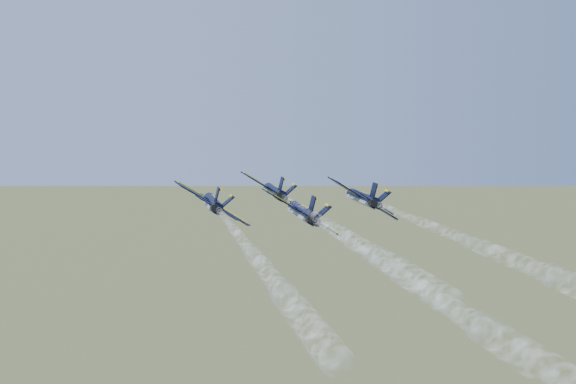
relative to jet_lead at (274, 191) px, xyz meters
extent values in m
cylinder|color=black|center=(0.01, -0.32, 0.03)|extent=(2.75, 12.70, 2.23)
cone|color=black|center=(0.32, 7.21, 0.03)|extent=(2.33, 2.56, 2.23)
ellipsoid|color=black|center=(0.42, 2.90, 0.47)|extent=(1.30, 2.33, 1.16)
cube|color=gray|center=(-0.32, -0.31, -0.49)|extent=(1.91, 11.37, 1.12)
cube|color=black|center=(-2.82, -0.97, 1.66)|extent=(5.41, 4.22, 3.07)
cube|color=yellow|center=(-2.70, 0.65, 1.75)|extent=(4.57, 1.57, 3.02)
cube|color=black|center=(2.66, -1.20, -1.77)|extent=(5.53, 4.51, 3.07)
cube|color=yellow|center=(2.78, 0.42, -1.69)|extent=(4.47, 1.93, 3.02)
cube|color=black|center=(-1.94, -6.27, 1.09)|extent=(2.55, 2.16, 1.42)
cube|color=black|center=(1.45, -6.41, -1.03)|extent=(2.60, 2.28, 1.42)
cube|color=black|center=(-0.20, -5.68, 1.59)|extent=(0.83, 2.12, 2.44)
cube|color=black|center=(1.17, -5.73, 0.73)|extent=(2.08, 2.17, 1.71)
cylinder|color=black|center=(-0.69, -6.99, 0.18)|extent=(1.49, 1.20, 1.44)
cylinder|color=black|center=(0.04, -7.02, -0.28)|extent=(1.49, 1.20, 1.44)
cylinder|color=black|center=(-11.09, -10.60, 0.03)|extent=(2.75, 12.70, 2.23)
cone|color=black|center=(-10.77, -3.07, 0.03)|extent=(2.33, 2.56, 2.23)
ellipsoid|color=black|center=(-10.67, -7.38, 0.47)|extent=(1.30, 2.33, 1.16)
cube|color=gray|center=(-11.41, -10.59, -0.49)|extent=(1.91, 11.37, 1.12)
cube|color=black|center=(-13.91, -11.25, 1.66)|extent=(5.41, 4.22, 3.07)
cube|color=yellow|center=(-13.79, -9.63, 1.75)|extent=(4.57, 1.57, 3.02)
cube|color=black|center=(-8.43, -11.48, -1.77)|extent=(5.53, 4.51, 3.07)
cube|color=yellow|center=(-8.31, -9.86, -1.69)|extent=(4.47, 1.93, 3.02)
cube|color=black|center=(-13.03, -16.55, 1.09)|extent=(2.55, 2.16, 1.42)
cube|color=black|center=(-9.64, -16.69, -1.03)|extent=(2.60, 2.28, 1.42)
cube|color=black|center=(-11.29, -15.96, 1.59)|extent=(0.83, 2.12, 2.44)
cube|color=black|center=(-9.92, -16.01, 0.73)|extent=(2.08, 2.17, 1.71)
cylinder|color=black|center=(-11.78, -17.27, 0.18)|extent=(1.49, 1.20, 1.44)
cylinder|color=black|center=(-11.05, -17.30, -0.28)|extent=(1.49, 1.20, 1.44)
cylinder|color=black|center=(11.26, -10.48, 0.03)|extent=(2.75, 12.70, 2.23)
cone|color=black|center=(11.57, -2.94, 0.03)|extent=(2.33, 2.56, 2.23)
ellipsoid|color=black|center=(11.67, -7.26, 0.47)|extent=(1.30, 2.33, 1.16)
cube|color=gray|center=(10.93, -10.47, -0.49)|extent=(1.91, 11.37, 1.12)
cube|color=black|center=(8.43, -11.13, 1.66)|extent=(5.41, 4.22, 3.07)
cube|color=yellow|center=(8.55, -9.51, 1.75)|extent=(4.57, 1.57, 3.02)
cube|color=black|center=(13.91, -11.35, -1.77)|extent=(5.53, 4.51, 3.07)
cube|color=yellow|center=(14.03, -9.74, -1.69)|extent=(4.47, 1.93, 3.02)
cube|color=black|center=(9.31, -16.43, 1.09)|extent=(2.55, 2.16, 1.42)
cube|color=black|center=(12.70, -16.57, -1.03)|extent=(2.60, 2.28, 1.42)
cube|color=black|center=(11.05, -15.83, 1.59)|extent=(0.83, 2.12, 2.44)
cube|color=black|center=(12.42, -15.89, 0.73)|extent=(2.08, 2.17, 1.71)
cylinder|color=black|center=(10.57, -17.15, 0.18)|extent=(1.49, 1.20, 1.44)
cylinder|color=black|center=(11.29, -17.18, -0.28)|extent=(1.49, 1.20, 1.44)
cylinder|color=black|center=(-0.69, -22.02, 0.03)|extent=(2.75, 12.70, 2.23)
cone|color=black|center=(-0.38, -14.49, 0.03)|extent=(2.33, 2.56, 2.23)
ellipsoid|color=black|center=(-0.28, -18.80, 0.47)|extent=(1.30, 2.33, 1.16)
cube|color=gray|center=(-1.02, -22.01, -0.49)|extent=(1.91, 11.37, 1.12)
cube|color=black|center=(-3.52, -22.67, 1.66)|extent=(5.41, 4.22, 3.07)
cube|color=yellow|center=(-3.40, -21.06, 1.75)|extent=(4.57, 1.57, 3.02)
cube|color=black|center=(1.96, -22.90, -1.77)|extent=(5.53, 4.51, 3.07)
cube|color=yellow|center=(2.08, -21.28, -1.69)|extent=(4.47, 1.93, 3.02)
cube|color=black|center=(-2.64, -27.97, 1.09)|extent=(2.55, 2.16, 1.42)
cube|color=black|center=(0.75, -28.11, -1.03)|extent=(2.60, 2.28, 1.42)
cube|color=black|center=(-0.90, -27.38, 1.59)|extent=(0.83, 2.12, 2.44)
cube|color=black|center=(0.47, -27.43, 0.73)|extent=(2.08, 2.17, 1.71)
cylinder|color=black|center=(-1.39, -28.69, 0.18)|extent=(1.49, 1.20, 1.44)
cylinder|color=black|center=(-0.66, -28.72, -0.28)|extent=(1.49, 1.20, 1.44)
cylinder|color=white|center=(-0.62, -15.38, 0.03)|extent=(1.90, 17.34, 1.18)
cylinder|color=white|center=(-1.30, -31.69, 0.03)|extent=(2.34, 17.35, 1.63)
cylinder|color=white|center=(-1.98, -47.99, 0.03)|extent=(2.87, 17.38, 2.15)
cylinder|color=white|center=(-2.66, -64.30, 0.03)|extent=(3.47, 17.40, 2.75)
cylinder|color=white|center=(-11.71, -25.66, 0.03)|extent=(1.90, 17.34, 1.18)
cylinder|color=white|center=(-12.39, -41.97, 0.03)|extent=(2.34, 17.35, 1.63)
cylinder|color=white|center=(-13.07, -58.27, 0.03)|extent=(2.87, 17.38, 2.15)
cylinder|color=white|center=(-13.75, -74.58, 0.03)|extent=(3.47, 17.40, 2.75)
cylinder|color=white|center=(10.63, -25.54, 0.03)|extent=(1.90, 17.34, 1.18)
cylinder|color=white|center=(9.95, -41.84, 0.03)|extent=(2.34, 17.35, 1.63)
cylinder|color=white|center=(9.27, -58.15, 0.03)|extent=(2.87, 17.38, 2.15)
cylinder|color=white|center=(-1.32, -37.08, 0.03)|extent=(1.90, 17.34, 1.18)
cylinder|color=white|center=(-2.00, -53.39, 0.03)|extent=(2.34, 17.35, 1.63)
cylinder|color=white|center=(-2.68, -69.69, 0.03)|extent=(2.87, 17.38, 2.15)
camera|label=1|loc=(-25.29, -122.92, 16.30)|focal=50.00mm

